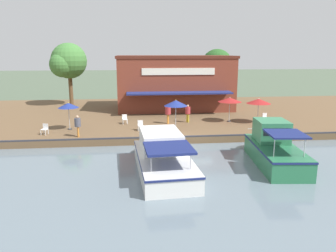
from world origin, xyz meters
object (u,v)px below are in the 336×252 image
cafe_chair_back_row_seat (265,117)px  tree_downstream_bank (216,65)px  person_mid_patio (78,123)px  cafe_chair_far_corner_seat (140,125)px  patio_umbrella_far_corner (68,105)px  motorboat_far_downstream (162,154)px  cafe_chair_facing_river (125,119)px  tree_upstream_bank (67,62)px  waterfront_restaurant (174,82)px  person_near_entrance (168,111)px  patio_umbrella_mid_patio_left (176,103)px  patio_umbrella_back_row (230,100)px  motorboat_distant_upstream (272,147)px  person_at_quay_edge (188,111)px  patio_umbrella_mid_patio_right (259,101)px  cafe_chair_under_first_umbrella (45,129)px

cafe_chair_back_row_seat → tree_downstream_bank: size_ratio=0.12×
person_mid_patio → cafe_chair_far_corner_seat: bearing=108.2°
patio_umbrella_far_corner → motorboat_far_downstream: bearing=39.0°
cafe_chair_facing_river → cafe_chair_far_corner_seat: (2.76, 1.36, 0.00)m
cafe_chair_back_row_seat → person_mid_patio: (3.67, -16.46, 0.57)m
cafe_chair_facing_river → tree_upstream_bank: bearing=-148.9°
waterfront_restaurant → person_near_entrance: 8.80m
patio_umbrella_mid_patio_left → cafe_chair_facing_river: patio_umbrella_mid_patio_left is taller
cafe_chair_far_corner_seat → motorboat_far_downstream: motorboat_far_downstream is taller
patio_umbrella_mid_patio_left → patio_umbrella_back_row: size_ratio=1.12×
motorboat_far_downstream → tree_downstream_bank: tree_downstream_bank is taller
motorboat_distant_upstream → cafe_chair_facing_river: bearing=-135.9°
cafe_chair_facing_river → person_mid_patio: (4.34, -3.47, 0.57)m
cafe_chair_far_corner_seat → tree_upstream_bank: 17.22m
patio_umbrella_back_row → cafe_chair_far_corner_seat: (2.73, -8.37, -1.59)m
patio_umbrella_mid_patio_left → cafe_chair_back_row_seat: 9.19m
patio_umbrella_back_row → person_at_quay_edge: 4.06m
cafe_chair_facing_river → motorboat_distant_upstream: motorboat_distant_upstream is taller
patio_umbrella_mid_patio_right → person_mid_patio: size_ratio=1.35×
cafe_chair_far_corner_seat → cafe_chair_facing_river: bearing=-153.8°
person_mid_patio → tree_upstream_bank: (-15.90, -3.49, 4.18)m
person_at_quay_edge → motorboat_distant_upstream: 10.73m
person_at_quay_edge → cafe_chair_back_row_seat: bearing=84.3°
cafe_chair_under_first_umbrella → tree_downstream_bank: tree_downstream_bank is taller
patio_umbrella_back_row → patio_umbrella_mid_patio_right: bearing=73.8°
cafe_chair_facing_river → person_near_entrance: bearing=85.4°
patio_umbrella_far_corner → patio_umbrella_mid_patio_right: patio_umbrella_far_corner is taller
patio_umbrella_back_row → patio_umbrella_far_corner: 14.41m
motorboat_distant_upstream → tree_upstream_bank: 27.60m
motorboat_distant_upstream → tree_upstream_bank: tree_upstream_bank is taller
cafe_chair_under_first_umbrella → cafe_chair_far_corner_seat: 7.58m
waterfront_restaurant → person_near_entrance: size_ratio=7.27×
waterfront_restaurant → cafe_chair_far_corner_seat: 11.94m
motorboat_far_downstream → person_mid_patio: bearing=-135.8°
patio_umbrella_back_row → tree_upstream_bank: 20.56m
cafe_chair_under_first_umbrella → person_at_quay_edge: (-3.39, 12.01, 0.56)m
patio_umbrella_mid_patio_left → patio_umbrella_far_corner: 8.95m
patio_umbrella_mid_patio_right → cafe_chair_back_row_seat: patio_umbrella_mid_patio_right is taller
patio_umbrella_mid_patio_left → person_at_quay_edge: (-3.03, 1.52, -1.25)m
patio_umbrella_mid_patio_left → tree_downstream_bank: 18.43m
cafe_chair_facing_river → tree_downstream_bank: tree_downstream_bank is taller
cafe_chair_facing_river → patio_umbrella_back_row: bearing=89.8°
patio_umbrella_mid_patio_right → cafe_chair_under_first_umbrella: size_ratio=2.66×
patio_umbrella_mid_patio_right → person_near_entrance: (-0.45, -8.30, -0.87)m
patio_umbrella_back_row → motorboat_distant_upstream: bearing=-0.5°
patio_umbrella_back_row → person_near_entrance: bearing=-87.2°
patio_umbrella_mid_patio_right → person_near_entrance: bearing=-93.1°
patio_umbrella_mid_patio_left → patio_umbrella_mid_patio_right: 8.25m
patio_umbrella_mid_patio_right → cafe_chair_facing_river: 12.34m
patio_umbrella_mid_patio_right → cafe_chair_facing_river: bearing=-93.6°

